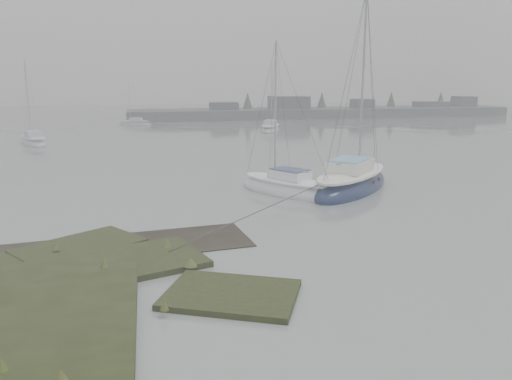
% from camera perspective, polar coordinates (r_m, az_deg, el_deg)
% --- Properties ---
extents(ground, '(160.00, 160.00, 0.00)m').
position_cam_1_polar(ground, '(43.35, -10.38, 4.64)').
color(ground, slate).
rests_on(ground, ground).
extents(far_shoreline, '(60.00, 8.00, 4.15)m').
position_cam_1_polar(far_shoreline, '(80.19, 8.33, 8.86)').
color(far_shoreline, '#4C4F51').
rests_on(far_shoreline, ground).
extents(sailboat_main, '(7.37, 7.53, 11.20)m').
position_cam_1_polar(sailboat_main, '(27.10, 10.88, 0.71)').
color(sailboat_main, '#101A3C').
rests_on(sailboat_main, ground).
extents(sailboat_white, '(4.90, 5.96, 8.31)m').
position_cam_1_polar(sailboat_white, '(26.00, 3.44, 0.22)').
color(sailboat_white, white).
rests_on(sailboat_white, ground).
extents(sailboat_far_a, '(3.94, 6.01, 8.09)m').
position_cam_1_polar(sailboat_far_a, '(49.91, -24.05, 5.07)').
color(sailboat_far_a, silver).
rests_on(sailboat_far_a, ground).
extents(sailboat_far_b, '(4.07, 6.19, 8.32)m').
position_cam_1_polar(sailboat_far_b, '(57.43, 1.68, 6.99)').
color(sailboat_far_b, '#A8AEB1').
rests_on(sailboat_far_b, ground).
extents(sailboat_far_c, '(4.52, 2.74, 6.06)m').
position_cam_1_polar(sailboat_far_c, '(66.99, -13.68, 7.37)').
color(sailboat_far_c, '#A2A9AC').
rests_on(sailboat_far_c, ground).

